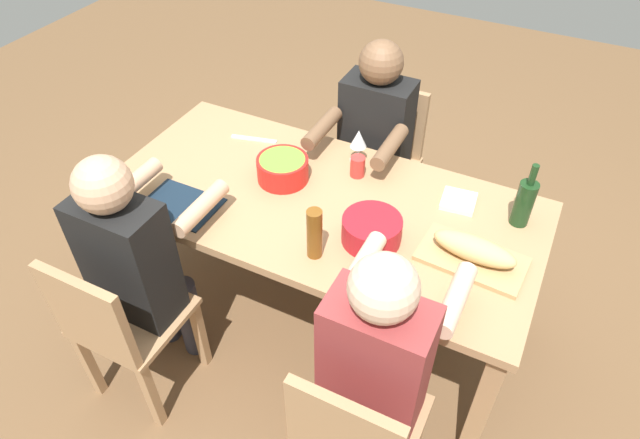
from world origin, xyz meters
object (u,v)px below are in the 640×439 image
at_px(dining_table, 320,215).
at_px(serving_bowl_salad, 283,168).
at_px(wine_bottle, 524,202).
at_px(napkin_stack, 458,201).
at_px(chair_near_right, 354,435).
at_px(wine_glass, 358,140).
at_px(cup_far_center, 358,166).
at_px(chair_far_center, 383,155).
at_px(serving_bowl_pasta, 372,229).
at_px(cutting_board, 472,259).
at_px(beer_bottle, 314,234).
at_px(diner_near_left, 137,257).
at_px(diner_near_right, 379,357).
at_px(diner_far_center, 372,139).
at_px(bread_loaf, 474,249).
at_px(chair_near_left, 118,324).

distance_m(dining_table, serving_bowl_salad, 0.27).
relative_size(wine_bottle, napkin_stack, 2.07).
bearing_deg(chair_near_right, napkin_stack, 88.89).
bearing_deg(napkin_stack, wine_glass, 170.24).
relative_size(serving_bowl_salad, cup_far_center, 2.36).
xyz_separation_m(chair_far_center, serving_bowl_pasta, (0.29, -0.90, 0.32)).
relative_size(cup_far_center, napkin_stack, 0.69).
bearing_deg(cutting_board, beer_bottle, -156.70).
distance_m(chair_near_right, serving_bowl_salad, 1.15).
bearing_deg(diner_near_left, diner_near_right, 0.00).
bearing_deg(cutting_board, dining_table, 175.04).
distance_m(diner_near_left, wine_bottle, 1.55).
height_order(serving_bowl_pasta, wine_bottle, wine_bottle).
distance_m(chair_far_center, diner_near_right, 1.47).
bearing_deg(diner_far_center, diner_near_left, -113.62).
relative_size(chair_near_right, diner_near_left, 0.71).
bearing_deg(dining_table, wine_glass, 85.26).
distance_m(diner_far_center, wine_glass, 0.30).
xyz_separation_m(diner_near_left, cutting_board, (1.19, 0.53, 0.05)).
bearing_deg(dining_table, diner_far_center, 90.00).
height_order(serving_bowl_salad, napkin_stack, serving_bowl_salad).
xyz_separation_m(wine_bottle, wine_glass, (-0.76, 0.09, 0.01)).
bearing_deg(napkin_stack, cup_far_center, -178.37).
relative_size(diner_near_right, diner_near_left, 1.00).
distance_m(serving_bowl_pasta, bread_loaf, 0.39).
height_order(bread_loaf, napkin_stack, bread_loaf).
xyz_separation_m(chair_far_center, bread_loaf, (0.68, -0.83, 0.32)).
relative_size(serving_bowl_salad, beer_bottle, 1.04).
xyz_separation_m(cutting_board, wine_bottle, (0.11, 0.30, 0.10)).
relative_size(diner_near_left, wine_bottle, 4.14).
distance_m(wine_bottle, wine_glass, 0.77).
relative_size(chair_far_center, cutting_board, 2.12).
bearing_deg(wine_bottle, diner_far_center, 156.19).
relative_size(diner_near_right, chair_near_left, 1.41).
bearing_deg(chair_near_right, dining_table, 123.70).
bearing_deg(napkin_stack, diner_near_right, -91.36).
relative_size(diner_near_right, wine_glass, 7.23).
height_order(diner_far_center, chair_near_left, diner_far_center).
bearing_deg(diner_near_left, napkin_stack, 38.51).
xyz_separation_m(dining_table, bread_loaf, (0.68, -0.06, 0.15)).
bearing_deg(napkin_stack, chair_near_right, -91.11).
height_order(chair_near_right, beer_bottle, beer_bottle).
distance_m(dining_table, wine_bottle, 0.85).
xyz_separation_m(diner_far_center, napkin_stack, (0.54, -0.34, 0.05)).
distance_m(serving_bowl_pasta, wine_glass, 0.53).
distance_m(chair_near_right, wine_glass, 1.27).
bearing_deg(wine_bottle, napkin_stack, 178.71).
bearing_deg(napkin_stack, cutting_board, -65.29).
distance_m(dining_table, wine_glass, 0.39).
xyz_separation_m(chair_far_center, cutting_board, (0.68, -0.83, 0.27)).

